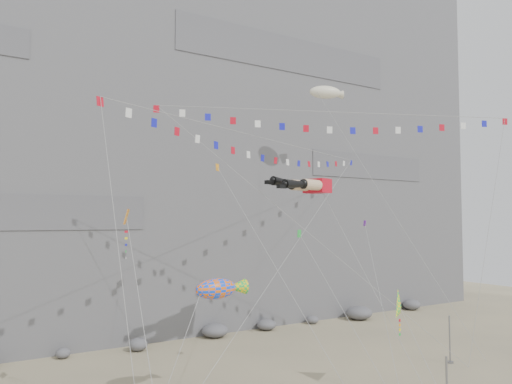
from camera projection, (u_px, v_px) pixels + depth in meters
cliff at (161, 111)px, 62.44m from camera, size 80.00×28.00×50.00m
talus_boulders at (215, 331)px, 48.35m from camera, size 60.00×3.00×1.20m
anchor_pole_right at (450, 339)px, 39.62m from camera, size 0.12×0.12×3.74m
legs_kite at (304, 185)px, 39.30m from camera, size 6.66×13.20×18.50m
flag_banner_upper at (269, 140)px, 41.94m from camera, size 31.95×19.84×26.64m
flag_banner_lower at (341, 113)px, 40.16m from camera, size 27.05×11.37×22.56m
harlequin_kite at (127, 217)px, 29.72m from camera, size 1.90×8.83×13.89m
fish_windsock at (216, 289)px, 31.08m from camera, size 8.29×5.21×10.39m
delta_kite at (400, 307)px, 33.13m from camera, size 2.57×5.94×7.78m
blimp_windsock at (325, 93)px, 50.39m from camera, size 7.07×15.32×28.34m
small_kite_a at (219, 170)px, 38.77m from camera, size 2.90×14.48×20.78m
small_kite_b at (365, 226)px, 44.40m from camera, size 8.80×12.06×17.89m
small_kite_c at (300, 235)px, 36.44m from camera, size 1.20×10.15×13.99m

